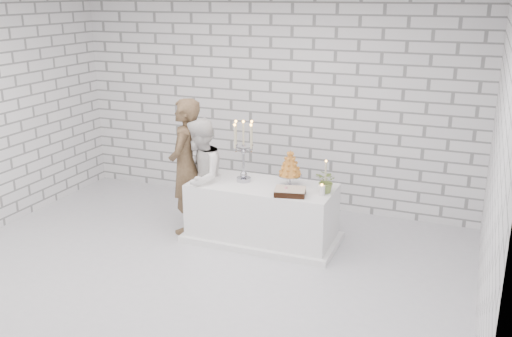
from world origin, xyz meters
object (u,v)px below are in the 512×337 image
bride (200,178)px  candelabra (244,151)px  groom (186,166)px  croquembouche (290,168)px  cake_table (262,213)px

bride → candelabra: (0.54, 0.13, 0.38)m
groom → candelabra: groom is taller
candelabra → croquembouche: 0.62m
bride → groom: bearing=-117.0°
candelabra → bride: bearing=-166.7°
cake_table → candelabra: candelabra is taller
groom → candelabra: size_ratio=2.25×
cake_table → bride: 0.90m
groom → bride: bearing=68.5°
cake_table → groom: bearing=-177.3°
groom → cake_table: bearing=82.7°
cake_table → candelabra: (-0.26, 0.03, 0.77)m
bride → croquembouche: (1.14, 0.17, 0.21)m
croquembouche → bride: bearing=-171.7°
groom → candelabra: bearing=86.0°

